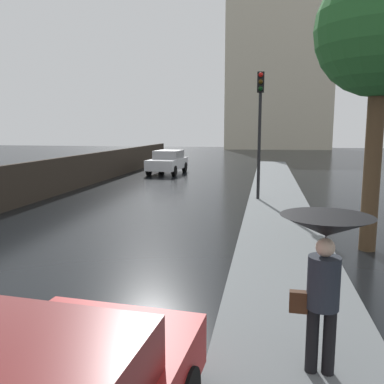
% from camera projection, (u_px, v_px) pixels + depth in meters
% --- Properties ---
extents(sidewalk_strip, '(2.20, 60.00, 0.14)m').
position_uv_depth(sidewalk_strip, '(298.00, 355.00, 5.10)').
color(sidewalk_strip, slate).
rests_on(sidewalk_strip, ground).
extents(car_white_mid_road, '(1.99, 4.00, 1.47)m').
position_uv_depth(car_white_mid_road, '(168.00, 162.00, 26.29)').
color(car_white_mid_road, silver).
rests_on(car_white_mid_road, ground).
extents(pedestrian_with_umbrella_near, '(0.99, 0.99, 1.80)m').
position_uv_depth(pedestrian_with_umbrella_near, '(325.00, 251.00, 4.40)').
color(pedestrian_with_umbrella_near, black).
rests_on(pedestrian_with_umbrella_near, sidewalk_strip).
extents(traffic_light, '(0.26, 0.39, 4.81)m').
position_uv_depth(traffic_light, '(260.00, 113.00, 15.54)').
color(traffic_light, black).
rests_on(traffic_light, sidewalk_strip).
extents(street_tree_near, '(2.90, 2.90, 6.45)m').
position_uv_depth(street_tree_near, '(381.00, 33.00, 9.00)').
color(street_tree_near, '#4C3823').
rests_on(street_tree_near, ground).
extents(distant_tower, '(15.31, 12.51, 24.87)m').
position_uv_depth(distant_tower, '(276.00, 77.00, 60.00)').
color(distant_tower, beige).
rests_on(distant_tower, ground).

